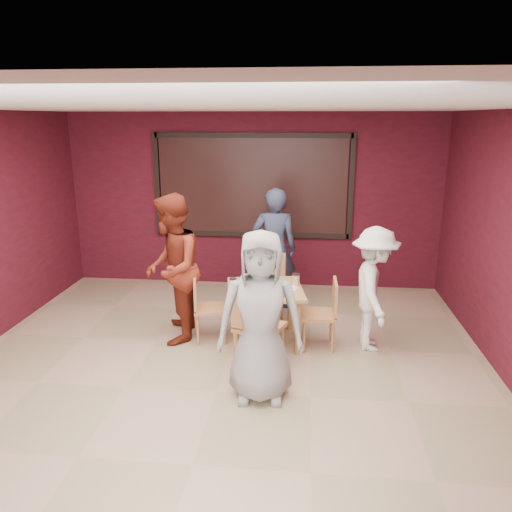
# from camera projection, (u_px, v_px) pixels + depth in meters

# --- Properties ---
(floor) EXTENTS (7.00, 7.00, 0.00)m
(floor) POSITION_uv_depth(u_px,v_px,m) (216.00, 392.00, 5.10)
(floor) COLOR tan
(floor) RESTS_ON ground
(window_blinds) EXTENTS (3.00, 0.02, 1.50)m
(window_blinds) POSITION_uv_depth(u_px,v_px,m) (252.00, 186.00, 7.96)
(window_blinds) COLOR black
(dining_table) EXTENTS (1.03, 1.03, 0.86)m
(dining_table) POSITION_uv_depth(u_px,v_px,m) (265.00, 294.00, 6.07)
(dining_table) COLOR tan
(dining_table) RESTS_ON floor
(chair_front) EXTENTS (0.61, 0.61, 0.97)m
(chair_front) POSITION_uv_depth(u_px,v_px,m) (256.00, 324.00, 5.41)
(chair_front) COLOR #BE7B4A
(chair_front) RESTS_ON floor
(chair_back) EXTENTS (0.45, 0.45, 0.89)m
(chair_back) POSITION_uv_depth(u_px,v_px,m) (270.00, 282.00, 6.92)
(chair_back) COLOR #BE7B4A
(chair_back) RESTS_ON floor
(chair_left) EXTENTS (0.48, 0.48, 0.83)m
(chair_left) POSITION_uv_depth(u_px,v_px,m) (205.00, 304.00, 6.19)
(chair_left) COLOR #BE7B4A
(chair_left) RESTS_ON floor
(chair_right) EXTENTS (0.42, 0.42, 0.85)m
(chair_right) POSITION_uv_depth(u_px,v_px,m) (325.00, 310.00, 5.97)
(chair_right) COLOR #BE7B4A
(chair_right) RESTS_ON floor
(diner_front) EXTENTS (0.87, 0.59, 1.71)m
(diner_front) POSITION_uv_depth(u_px,v_px,m) (260.00, 317.00, 4.80)
(diner_front) COLOR gray
(diner_front) RESTS_ON floor
(diner_back) EXTENTS (0.68, 0.48, 1.77)m
(diner_back) POSITION_uv_depth(u_px,v_px,m) (274.00, 249.00, 7.18)
(diner_back) COLOR #2E3753
(diner_back) RESTS_ON floor
(diner_left) EXTENTS (0.81, 0.98, 1.84)m
(diner_left) POSITION_uv_depth(u_px,v_px,m) (172.00, 269.00, 6.10)
(diner_left) COLOR maroon
(diner_left) RESTS_ON floor
(diner_right) EXTENTS (0.57, 0.97, 1.50)m
(diner_right) POSITION_uv_depth(u_px,v_px,m) (374.00, 289.00, 5.90)
(diner_right) COLOR white
(diner_right) RESTS_ON floor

